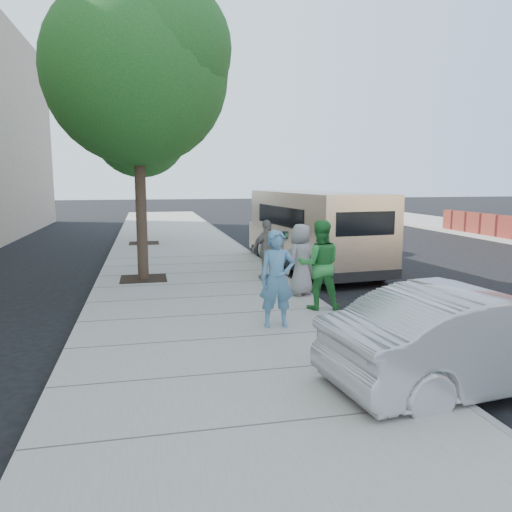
# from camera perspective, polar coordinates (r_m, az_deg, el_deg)

# --- Properties ---
(ground) EXTENTS (120.00, 120.00, 0.00)m
(ground) POSITION_cam_1_polar(r_m,az_deg,el_deg) (11.44, -1.09, -5.17)
(ground) COLOR black
(ground) RESTS_ON ground
(sidewalk) EXTENTS (5.00, 60.00, 0.15)m
(sidewalk) POSITION_cam_1_polar(r_m,az_deg,el_deg) (11.27, -6.10, -5.03)
(sidewalk) COLOR gray
(sidewalk) RESTS_ON ground
(curb_face) EXTENTS (0.12, 60.00, 0.16)m
(curb_face) POSITION_cam_1_polar(r_m,az_deg,el_deg) (11.78, 5.81, -4.42)
(curb_face) COLOR gray
(curb_face) RESTS_ON ground
(tree_near) EXTENTS (4.62, 4.60, 7.53)m
(tree_near) POSITION_cam_1_polar(r_m,az_deg,el_deg) (13.58, -13.33, 20.41)
(tree_near) COLOR black
(tree_near) RESTS_ON sidewalk
(tree_far) EXTENTS (3.92, 3.80, 6.49)m
(tree_far) POSITION_cam_1_polar(r_m,az_deg,el_deg) (21.00, -12.99, 14.37)
(tree_far) COLOR black
(tree_far) RESTS_ON sidewalk
(parking_meter) EXTENTS (0.28, 0.14, 1.28)m
(parking_meter) POSITION_cam_1_polar(r_m,az_deg,el_deg) (12.89, 3.10, 1.28)
(parking_meter) COLOR gray
(parking_meter) RESTS_ON sidewalk
(van) EXTENTS (2.73, 6.58, 2.38)m
(van) POSITION_cam_1_polar(r_m,az_deg,el_deg) (15.27, 6.60, 3.09)
(van) COLOR beige
(van) RESTS_ON ground
(sedan) EXTENTS (4.33, 1.97, 1.38)m
(sedan) POSITION_cam_1_polar(r_m,az_deg,el_deg) (7.26, 24.06, -8.55)
(sedan) COLOR #A7AAAE
(sedan) RESTS_ON ground
(person_officer) EXTENTS (0.66, 0.46, 1.73)m
(person_officer) POSITION_cam_1_polar(r_m,az_deg,el_deg) (8.82, 2.41, -2.62)
(person_officer) COLOR #5188AE
(person_officer) RESTS_ON sidewalk
(person_green_shirt) EXTENTS (1.00, 0.85, 1.80)m
(person_green_shirt) POSITION_cam_1_polar(r_m,az_deg,el_deg) (10.11, 7.28, -1.00)
(person_green_shirt) COLOR #2E8D3B
(person_green_shirt) RESTS_ON sidewalk
(person_gray_shirt) EXTENTS (0.94, 0.89, 1.62)m
(person_gray_shirt) POSITION_cam_1_polar(r_m,az_deg,el_deg) (11.29, 5.14, -0.41)
(person_gray_shirt) COLOR gray
(person_gray_shirt) RESTS_ON sidewalk
(person_striped_polo) EXTENTS (0.98, 0.60, 1.56)m
(person_striped_polo) POSITION_cam_1_polar(r_m,az_deg,el_deg) (13.05, 1.31, 0.74)
(person_striped_polo) COLOR gray
(person_striped_polo) RESTS_ON sidewalk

